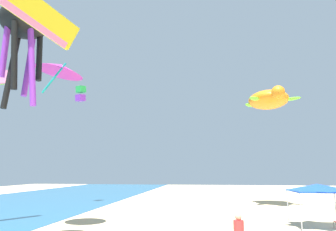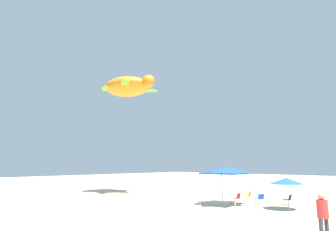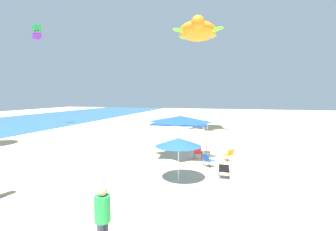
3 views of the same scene
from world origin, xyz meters
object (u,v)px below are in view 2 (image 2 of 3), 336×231
folding_chair_facing_ocean (288,199)px  person_kite_handler (323,212)px  folding_chair_left_of_tent (260,198)px  folding_chair_right_of_tent (237,197)px  canopy_tent (227,171)px  beach_umbrella (286,181)px  kite_turtle_orange (128,87)px  folding_chair_near_cooler (248,195)px

folding_chair_facing_ocean → person_kite_handler: person_kite_handler is taller
folding_chair_left_of_tent → folding_chair_right_of_tent: bearing=-25.3°
person_kite_handler → folding_chair_left_of_tent: bearing=-118.3°
canopy_tent → folding_chair_right_of_tent: (-0.06, -1.20, -2.14)m
beach_umbrella → folding_chair_right_of_tent: size_ratio=2.80×
folding_chair_left_of_tent → kite_turtle_orange: kite_turtle_orange is taller
folding_chair_right_of_tent → folding_chair_facing_ocean: same height
beach_umbrella → folding_chair_right_of_tent: beach_umbrella is taller
beach_umbrella → folding_chair_right_of_tent: (4.20, -0.39, -1.48)m
canopy_tent → beach_umbrella: (-4.26, -0.81, -0.65)m
folding_chair_facing_ocean → person_kite_handler: bearing=29.0°
folding_chair_right_of_tent → person_kite_handler: size_ratio=0.43×
canopy_tent → kite_turtle_orange: (11.84, 0.67, 8.93)m
canopy_tent → person_kite_handler: canopy_tent is taller
beach_umbrella → folding_chair_right_of_tent: bearing=-5.2°
canopy_tent → folding_chair_right_of_tent: canopy_tent is taller
folding_chair_facing_ocean → kite_turtle_orange: (15.28, 3.68, 11.07)m
folding_chair_facing_ocean → kite_turtle_orange: size_ratio=0.12×
folding_chair_left_of_tent → folding_chair_facing_ocean: bearing=157.0°
folding_chair_right_of_tent → folding_chair_facing_ocean: size_ratio=1.00×
beach_umbrella → kite_turtle_orange: (16.10, 1.48, 9.59)m
canopy_tent → folding_chair_right_of_tent: bearing=-92.9°
folding_chair_right_of_tent → kite_turtle_orange: bearing=-78.9°
canopy_tent → folding_chair_left_of_tent: size_ratio=4.31×
beach_umbrella → folding_chair_near_cooler: size_ratio=2.80×
folding_chair_facing_ocean → folding_chair_left_of_tent: bearing=-59.9°
canopy_tent → folding_chair_left_of_tent: 3.37m
folding_chair_left_of_tent → folding_chair_right_of_tent: same height
folding_chair_facing_ocean → folding_chair_near_cooler: bearing=-92.1°
canopy_tent → person_kite_handler: bearing=143.9°
beach_umbrella → folding_chair_facing_ocean: size_ratio=2.80×
folding_chair_near_cooler → folding_chair_right_of_tent: size_ratio=1.00×
person_kite_handler → kite_turtle_orange: (20.17, -5.41, 10.42)m
canopy_tent → kite_turtle_orange: bearing=3.2°
canopy_tent → folding_chair_near_cooler: canopy_tent is taller
folding_chair_left_of_tent → person_kite_handler: person_kite_handler is taller
beach_umbrella → folding_chair_left_of_tent: size_ratio=2.80×
folding_chair_near_cooler → person_kite_handler: 12.48m
canopy_tent → folding_chair_facing_ocean: canopy_tent is taller
folding_chair_near_cooler → folding_chair_left_of_tent: bearing=8.4°
folding_chair_left_of_tent → folding_chair_right_of_tent: (1.59, 0.81, 0.00)m
canopy_tent → beach_umbrella: 4.39m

